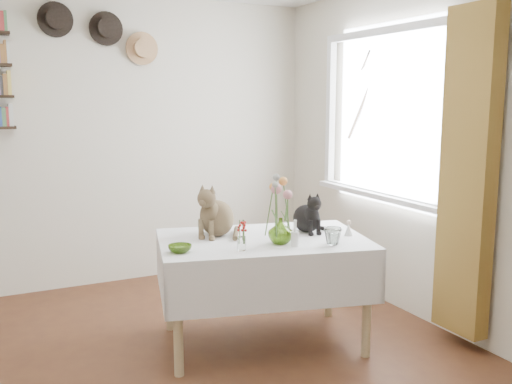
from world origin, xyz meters
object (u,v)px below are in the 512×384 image
tabby_cat (217,208)px  dining_table (263,264)px  flower_vase (281,231)px  black_cat (307,211)px

tabby_cat → dining_table: bearing=7.8°
flower_vase → tabby_cat: bearing=124.7°
flower_vase → dining_table: bearing=103.0°
tabby_cat → flower_vase: bearing=-3.6°
tabby_cat → black_cat: tabby_cat is taller
dining_table → tabby_cat: tabby_cat is taller
dining_table → tabby_cat: (-0.23, 0.22, 0.36)m
black_cat → flower_vase: bearing=-144.0°
tabby_cat → flower_vase: (0.27, -0.39, -0.10)m
tabby_cat → flower_vase: tabby_cat is taller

